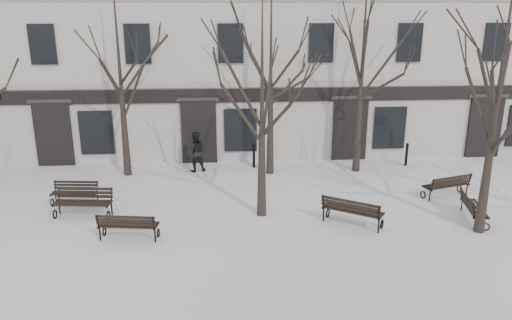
{
  "coord_description": "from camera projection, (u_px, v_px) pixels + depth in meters",
  "views": [
    {
      "loc": [
        -2.41,
        -14.35,
        6.97
      ],
      "look_at": [
        -1.22,
        3.0,
        1.58
      ],
      "focal_mm": 35.0,
      "sensor_mm": 36.0,
      "label": 1
    }
  ],
  "objects": [
    {
      "name": "building",
      "position": [
        266.0,
        34.0,
        26.61
      ],
      "size": [
        40.4,
        10.2,
        11.4
      ],
      "color": "beige",
      "rests_on": "ground"
    },
    {
      "name": "bench_2",
      "position": [
        352.0,
        210.0,
        16.37
      ],
      "size": [
        2.02,
        1.67,
        1.0
      ],
      "rotation": [
        0.0,
        0.0,
        2.56
      ],
      "color": "black",
      "rests_on": "ground"
    },
    {
      "name": "tree_6",
      "position": [
        364.0,
        45.0,
        20.43
      ],
      "size": [
        6.09,
        6.09,
        8.7
      ],
      "color": "black",
      "rests_on": "ground"
    },
    {
      "name": "bench_0",
      "position": [
        75.0,
        192.0,
        18.24
      ],
      "size": [
        1.7,
        0.77,
        0.83
      ],
      "rotation": [
        0.0,
        0.0,
        -0.11
      ],
      "color": "black",
      "rests_on": "ground"
    },
    {
      "name": "tree_2",
      "position": [
        502.0,
        69.0,
        14.57
      ],
      "size": [
        5.83,
        5.83,
        8.32
      ],
      "color": "black",
      "rests_on": "ground"
    },
    {
      "name": "bench_1",
      "position": [
        128.0,
        225.0,
        15.38
      ],
      "size": [
        1.89,
        0.9,
        0.92
      ],
      "rotation": [
        0.0,
        0.0,
        3.01
      ],
      "color": "black",
      "rests_on": "ground"
    },
    {
      "name": "tree_5",
      "position": [
        271.0,
        50.0,
        20.17
      ],
      "size": [
        5.9,
        5.9,
        8.43
      ],
      "color": "black",
      "rests_on": "ground"
    },
    {
      "name": "tree_4",
      "position": [
        118.0,
        51.0,
        19.97
      ],
      "size": [
        5.84,
        5.84,
        8.35
      ],
      "color": "black",
      "rests_on": "ground"
    },
    {
      "name": "bench_3",
      "position": [
        83.0,
        201.0,
        17.14
      ],
      "size": [
        2.01,
        0.91,
        0.98
      ],
      "rotation": [
        0.0,
        0.0,
        -0.11
      ],
      "color": "black",
      "rests_on": "ground"
    },
    {
      "name": "bench_5",
      "position": [
        472.0,
        207.0,
        16.8
      ],
      "size": [
        0.95,
        1.8,
        0.87
      ],
      "rotation": [
        0.0,
        0.0,
        1.37
      ],
      "color": "black",
      "rests_on": "ground"
    },
    {
      "name": "tree_1",
      "position": [
        262.0,
        84.0,
        16.03
      ],
      "size": [
        5.11,
        5.11,
        7.3
      ],
      "color": "black",
      "rests_on": "ground"
    },
    {
      "name": "pedestrian_b",
      "position": [
        196.0,
        171.0,
        21.98
      ],
      "size": [
        0.98,
        0.83,
        1.8
      ],
      "primitive_type": "imported",
      "rotation": [
        0.0,
        0.0,
        3.32
      ],
      "color": "black",
      "rests_on": "ground"
    },
    {
      "name": "bench_4",
      "position": [
        447.0,
        185.0,
        18.81
      ],
      "size": [
        1.94,
        1.18,
        0.93
      ],
      "rotation": [
        0.0,
        0.0,
        3.45
      ],
      "color": "black",
      "rests_on": "ground"
    },
    {
      "name": "bollard_a",
      "position": [
        254.0,
        155.0,
        22.3
      ],
      "size": [
        0.14,
        0.14,
        1.1
      ],
      "color": "black",
      "rests_on": "ground"
    },
    {
      "name": "ground",
      "position": [
        301.0,
        234.0,
        15.89
      ],
      "size": [
        100.0,
        100.0,
        0.0
      ],
      "primitive_type": "plane",
      "color": "white",
      "rests_on": "ground"
    },
    {
      "name": "bollard_b",
      "position": [
        407.0,
        154.0,
        22.57
      ],
      "size": [
        0.14,
        0.14,
        1.06
      ],
      "color": "black",
      "rests_on": "ground"
    }
  ]
}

